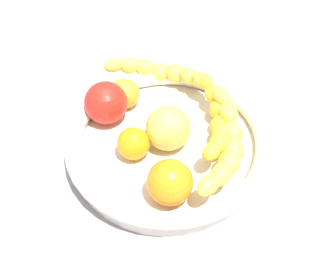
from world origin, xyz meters
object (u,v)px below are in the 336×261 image
object	(u,v)px
orange_mid_left	(170,182)
orange_mid_right	(133,144)
orange_front	(125,94)
banana_draped_right	(217,120)
fruit_bowl	(168,143)
banana_draped_left	(159,72)
tomato_red	(106,103)
banana_arching_top	(227,144)
apple_yellow	(166,130)

from	to	relation	value
orange_mid_left	orange_mid_right	bearing A→B (deg)	126.99
orange_front	orange_mid_right	bearing A→B (deg)	-77.70
banana_draped_right	fruit_bowl	bearing A→B (deg)	-162.22
orange_mid_left	orange_front	bearing A→B (deg)	113.43
banana_draped_left	orange_mid_right	xyz separation A→B (cm)	(-3.21, -16.86, -0.47)
banana_draped_left	tomato_red	xyz separation A→B (cm)	(-8.30, -9.03, 0.54)
banana_draped_right	banana_arching_top	bearing A→B (deg)	-78.06
orange_mid_left	apple_yellow	xyz separation A→B (cm)	(-0.81, 9.70, 0.25)
orange_mid_left	apple_yellow	distance (cm)	9.74
banana_arching_top	orange_mid_right	distance (cm)	14.04
banana_arching_top	tomato_red	xyz separation A→B (cm)	(-19.11, 8.15, 0.30)
orange_mid_left	banana_draped_right	bearing A→B (deg)	60.07
fruit_bowl	banana_draped_right	world-z (taller)	banana_draped_right
banana_draped_right	tomato_red	size ratio (longest dim) A/B	2.80
tomato_red	orange_mid_left	bearing A→B (deg)	-54.98
orange_front	tomato_red	xyz separation A→B (cm)	(-2.64, -3.43, 0.96)
orange_front	orange_mid_left	world-z (taller)	orange_mid_left
orange_front	tomato_red	distance (cm)	4.43
orange_mid_right	apple_yellow	distance (cm)	5.43
banana_draped_right	orange_front	xyz separation A→B (cm)	(-15.36, 6.33, -0.53)
banana_draped_left	orange_front	distance (cm)	7.98
fruit_bowl	banana_arching_top	size ratio (longest dim) A/B	1.45
banana_arching_top	orange_front	bearing A→B (deg)	144.90
banana_draped_right	tomato_red	distance (cm)	18.24
fruit_bowl	tomato_red	world-z (taller)	tomato_red
banana_arching_top	orange_mid_right	xyz separation A→B (cm)	(-14.02, 0.32, -0.70)
banana_draped_right	orange_front	size ratio (longest dim) A/B	3.84
banana_arching_top	orange_front	size ratio (longest dim) A/B	4.33
banana_draped_right	orange_front	bearing A→B (deg)	157.61
banana_draped_right	orange_mid_right	distance (cm)	13.83
orange_mid_right	banana_arching_top	bearing A→B (deg)	-1.32
orange_front	orange_mid_left	xyz separation A→B (cm)	(8.16, -18.83, 0.70)
banana_draped_left	banana_draped_right	size ratio (longest dim) A/B	0.98
orange_front	orange_mid_left	bearing A→B (deg)	-66.57
apple_yellow	banana_draped_left	bearing A→B (deg)	96.54
tomato_red	apple_yellow	distance (cm)	11.50
fruit_bowl	apple_yellow	size ratio (longest dim) A/B	4.58
banana_arching_top	banana_draped_left	bearing A→B (deg)	122.18
orange_front	apple_yellow	world-z (taller)	apple_yellow
fruit_bowl	orange_mid_right	world-z (taller)	orange_mid_right
banana_draped_right	apple_yellow	bearing A→B (deg)	-160.70
fruit_bowl	orange_front	size ratio (longest dim) A/B	6.27
banana_draped_left	banana_arching_top	distance (cm)	20.30
banana_arching_top	tomato_red	size ratio (longest dim) A/B	3.16
banana_draped_left	orange_mid_left	size ratio (longest dim) A/B	2.96
banana_draped_left	orange_mid_left	world-z (taller)	orange_mid_left
orange_mid_right	apple_yellow	xyz separation A→B (cm)	(4.90, 2.12, 0.99)
fruit_bowl	orange_mid_left	xyz separation A→B (cm)	(0.53, -10.03, 3.15)
banana_draped_right	orange_mid_left	size ratio (longest dim) A/B	3.03
orange_mid_right	fruit_bowl	bearing A→B (deg)	25.30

